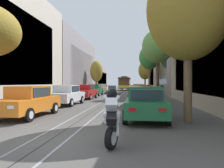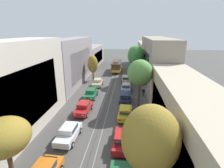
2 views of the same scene
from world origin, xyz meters
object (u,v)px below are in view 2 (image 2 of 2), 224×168
parked_car_red_mid_left (84,108)px  street_tree_kerb_right_second (140,73)px  parked_car_green_fourth_left (91,93)px  street_tree_kerb_right_mid (136,56)px  street_tree_kerb_right_fourth (134,54)px  cable_car_trolley (117,66)px  parked_car_navy_fourth_right (125,98)px  parked_car_white_second_left (69,133)px  parked_car_silver_fifth_right (126,87)px  pedestrian_on_left_pavement (144,92)px  street_tree_kerb_left_second (93,64)px  parked_car_beige_sixth_right (126,79)px  street_tree_kerb_right_near (150,140)px  parked_car_yellow_mid_right (125,112)px  parked_car_beige_fifth_left (98,83)px  street_tree_kerb_left_near (5,137)px  parked_car_red_second_right (122,140)px

parked_car_red_mid_left → street_tree_kerb_right_second: street_tree_kerb_right_second is taller
parked_car_red_mid_left → parked_car_green_fourth_left: (-0.21, 6.05, 0.00)m
street_tree_kerb_right_mid → street_tree_kerb_right_fourth: size_ratio=1.18×
cable_car_trolley → parked_car_navy_fourth_right: bearing=-82.2°
parked_car_white_second_left → parked_car_silver_fifth_right: 17.62m
parked_car_green_fourth_left → street_tree_kerb_right_fourth: size_ratio=0.61×
parked_car_navy_fourth_right → pedestrian_on_left_pavement: pedestrian_on_left_pavement is taller
parked_car_navy_fourth_right → street_tree_kerb_left_second: 15.05m
parked_car_silver_fifth_right → street_tree_kerb_left_second: (-7.99, 6.76, 3.20)m
parked_car_beige_sixth_right → street_tree_kerb_right_second: bearing=-81.7°
parked_car_green_fourth_left → street_tree_kerb_right_near: 21.10m
parked_car_yellow_mid_right → cable_car_trolley: cable_car_trolley is taller
parked_car_beige_fifth_left → street_tree_kerb_left_second: (-1.78, 4.06, 3.20)m
parked_car_white_second_left → parked_car_red_mid_left: size_ratio=1.00×
parked_car_beige_sixth_right → street_tree_kerb_right_second: 15.88m
street_tree_kerb_right_mid → street_tree_kerb_right_fourth: (-0.11, 14.87, -1.43)m
parked_car_navy_fourth_right → street_tree_kerb_right_second: (2.00, -3.28, 5.04)m
parked_car_silver_fifth_right → street_tree_kerb_left_near: 24.56m
parked_car_white_second_left → parked_car_yellow_mid_right: 8.22m
parked_car_red_mid_left → parked_car_red_second_right: bearing=-50.3°
parked_car_green_fourth_left → parked_car_red_second_right: same height
parked_car_beige_fifth_left → pedestrian_on_left_pavement: 10.82m
parked_car_white_second_left → parked_car_navy_fourth_right: size_ratio=1.01×
parked_car_red_mid_left → street_tree_kerb_right_near: 15.75m
street_tree_kerb_left_near → street_tree_kerb_right_fourth: 44.08m
street_tree_kerb_right_near → street_tree_kerb_right_fourth: street_tree_kerb_right_near is taller
street_tree_kerb_left_second → street_tree_kerb_right_mid: bearing=-9.1°
parked_car_red_second_right → parked_car_navy_fourth_right: (0.04, 11.67, 0.00)m
parked_car_white_second_left → parked_car_yellow_mid_right: size_ratio=1.00×
parked_car_yellow_mid_right → parked_car_silver_fifth_right: same height
parked_car_beige_sixth_right → parked_car_red_mid_left: bearing=-109.7°
parked_car_red_mid_left → parked_car_silver_fifth_right: bearing=59.4°
parked_car_red_second_right → parked_car_silver_fifth_right: same height
street_tree_kerb_right_near → street_tree_kerb_left_second: bearing=108.2°
parked_car_red_second_right → pedestrian_on_left_pavement: (3.28, 14.68, 0.12)m
parked_car_yellow_mid_right → street_tree_kerb_right_fourth: (1.74, 31.07, 4.08)m
street_tree_kerb_right_near → street_tree_kerb_right_mid: size_ratio=0.86×
parked_car_beige_fifth_left → street_tree_kerb_left_near: size_ratio=0.76×
street_tree_kerb_right_near → parked_car_navy_fourth_right: bearing=96.1°
parked_car_beige_fifth_left → street_tree_kerb_right_mid: (8.15, 2.46, 5.51)m
parked_car_red_mid_left → parked_car_beige_sixth_right: bearing=70.3°
parked_car_green_fourth_left → parked_car_yellow_mid_right: 9.39m
street_tree_kerb_left_second → pedestrian_on_left_pavement: bearing=-39.8°
street_tree_kerb_right_near → parked_car_yellow_mid_right: bearing=98.3°
parked_car_red_mid_left → parked_car_beige_fifth_left: bearing=91.0°
parked_car_white_second_left → parked_car_beige_sixth_right: 23.35m
parked_car_green_fourth_left → parked_car_beige_fifth_left: 6.78m
street_tree_kerb_right_near → street_tree_kerb_right_second: (0.14, 14.25, 0.82)m
parked_car_white_second_left → street_tree_kerb_right_fourth: street_tree_kerb_right_fourth is taller
parked_car_white_second_left → parked_car_red_second_right: (5.93, -0.68, 0.00)m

